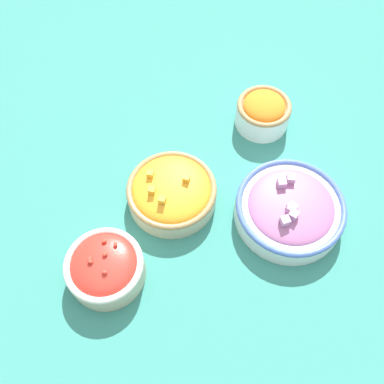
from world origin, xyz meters
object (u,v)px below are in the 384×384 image
object	(u,v)px
bowl_carrots	(263,111)
bowl_squash	(172,192)
bowl_cherry_tomatoes	(105,267)
bowl_red_onion	(290,209)

from	to	relation	value
bowl_carrots	bowl_squash	bearing A→B (deg)	-146.58
bowl_cherry_tomatoes	bowl_carrots	xyz separation A→B (m)	(0.37, 0.28, 0.00)
bowl_red_onion	bowl_cherry_tomatoes	size ratio (longest dim) A/B	1.50
bowl_red_onion	bowl_carrots	xyz separation A→B (m)	(0.02, 0.23, 0.01)
bowl_red_onion	bowl_carrots	world-z (taller)	bowl_carrots
bowl_cherry_tomatoes	bowl_carrots	bearing A→B (deg)	36.95
bowl_squash	bowl_red_onion	xyz separation A→B (m)	(0.21, -0.08, -0.00)
bowl_squash	bowl_cherry_tomatoes	distance (m)	0.19
bowl_red_onion	bowl_carrots	size ratio (longest dim) A/B	1.79
bowl_red_onion	bowl_carrots	bearing A→B (deg)	86.20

